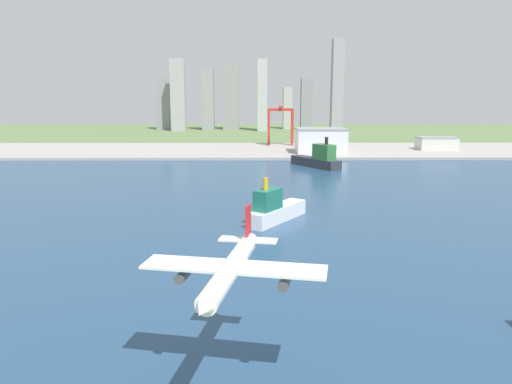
# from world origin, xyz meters

# --- Properties ---
(ground_plane) EXTENTS (2400.00, 2400.00, 0.00)m
(ground_plane) POSITION_xyz_m (0.00, 300.00, 0.00)
(ground_plane) COLOR #5C7747
(water_bay) EXTENTS (840.00, 360.00, 0.15)m
(water_bay) POSITION_xyz_m (0.00, 240.00, 0.07)
(water_bay) COLOR navy
(water_bay) RESTS_ON ground
(industrial_pier) EXTENTS (840.00, 140.00, 2.50)m
(industrial_pier) POSITION_xyz_m (0.00, 490.00, 1.25)
(industrial_pier) COLOR #9E9A96
(industrial_pier) RESTS_ON ground
(airplane_landing) EXTENTS (35.51, 38.55, 11.90)m
(airplane_landing) POSITION_xyz_m (-11.55, 79.89, 24.36)
(airplane_landing) COLOR white
(container_barge) EXTENTS (35.86, 48.53, 24.65)m
(container_barge) POSITION_xyz_m (44.34, 376.46, 6.97)
(container_barge) COLOR #2D3338
(container_barge) RESTS_ON water_bay
(ferry_boat) EXTENTS (28.49, 37.06, 21.02)m
(ferry_boat) POSITION_xyz_m (2.25, 206.58, 5.85)
(ferry_boat) COLOR white
(ferry_boat) RESTS_ON water_bay
(port_crane_red) EXTENTS (28.10, 37.84, 42.81)m
(port_crane_red) POSITION_xyz_m (23.47, 531.63, 33.41)
(port_crane_red) COLOR #B72D23
(port_crane_red) RESTS_ON industrial_pier
(warehouse_main) EXTENTS (46.90, 40.50, 23.18)m
(warehouse_main) POSITION_xyz_m (57.75, 462.05, 14.11)
(warehouse_main) COLOR white
(warehouse_main) RESTS_ON industrial_pier
(warehouse_annex) EXTENTS (38.12, 22.64, 12.78)m
(warehouse_annex) POSITION_xyz_m (178.86, 486.01, 8.91)
(warehouse_annex) COLOR silver
(warehouse_annex) RESTS_ON industrial_pier
(distant_skyline) EXTENTS (309.61, 72.54, 146.40)m
(distant_skyline) POSITION_xyz_m (-11.21, 818.21, 53.84)
(distant_skyline) COLOR gray
(distant_skyline) RESTS_ON ground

